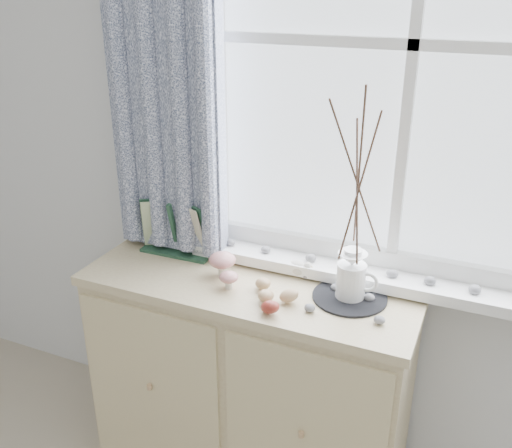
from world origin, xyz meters
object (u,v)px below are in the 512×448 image
object	(u,v)px
toadstool_cluster	(224,265)
twig_pitcher	(359,179)
botanical_book	(172,229)
sideboard	(249,379)

from	to	relation	value
toadstool_cluster	twig_pitcher	size ratio (longest dim) A/B	0.21
toadstool_cluster	botanical_book	bearing A→B (deg)	162.19
botanical_book	toadstool_cluster	size ratio (longest dim) A/B	2.13
botanical_book	sideboard	bearing A→B (deg)	-12.61
sideboard	botanical_book	distance (m)	0.64
sideboard	botanical_book	xyz separation A→B (m)	(-0.35, 0.07, 0.54)
sideboard	toadstool_cluster	distance (m)	0.49
sideboard	toadstool_cluster	xyz separation A→B (m)	(-0.09, -0.01, 0.48)
botanical_book	twig_pitcher	world-z (taller)	twig_pitcher
botanical_book	toadstool_cluster	world-z (taller)	botanical_book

